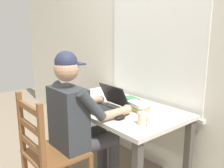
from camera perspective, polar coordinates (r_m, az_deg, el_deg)
back_wall at (r=2.58m, az=8.35°, el=9.77°), size 6.00×0.08×2.60m
desk at (r=2.41m, az=0.52°, el=-6.99°), size 1.37×0.74×0.70m
seated_person at (r=2.07m, az=-7.43°, el=-7.98°), size 0.50×0.60×1.26m
wooden_chair at (r=2.04m, az=-14.17°, el=-15.50°), size 0.42×0.42×0.96m
laptop at (r=2.24m, az=-1.43°, el=-4.65°), size 0.33×0.33×0.22m
computer_mouse at (r=2.02m, az=1.97°, el=-7.73°), size 0.06×0.10×0.03m
coffee_mug_white at (r=1.92m, az=7.23°, el=-7.94°), size 0.12×0.08×0.10m
coffee_mug_dark at (r=2.64m, az=0.53°, el=-2.11°), size 0.12×0.08×0.09m
book_stack_main at (r=2.46m, az=4.41°, el=-3.74°), size 0.18×0.13×0.05m
book_stack_side at (r=2.22m, az=5.96°, el=-5.17°), size 0.21×0.14×0.08m
paper_pile_near_laptop at (r=2.68m, az=-7.92°, el=-2.82°), size 0.26×0.20×0.01m
paper_pile_back_corner at (r=2.65m, az=-5.88°, el=-2.97°), size 0.26×0.23×0.01m
paper_pile_side at (r=2.80m, az=-1.82°, el=-2.06°), size 0.23×0.20×0.01m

